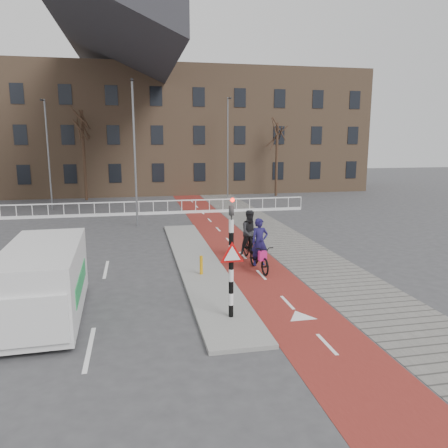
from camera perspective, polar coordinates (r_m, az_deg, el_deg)
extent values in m
plane|color=#38383A|center=(15.04, 1.51, -9.31)|extent=(120.00, 120.00, 0.00)
cube|color=maroon|center=(24.75, -0.33, -1.16)|extent=(2.50, 60.00, 0.01)
cube|color=slate|center=(25.43, 5.87, -0.88)|extent=(3.00, 60.00, 0.01)
cube|color=gray|center=(18.64, -3.39, -5.08)|extent=(1.80, 16.00, 0.12)
cylinder|color=black|center=(12.56, 0.94, -5.93)|extent=(0.14, 0.14, 2.88)
imported|color=black|center=(12.16, 0.97, 2.40)|extent=(0.13, 0.16, 0.80)
cylinder|color=#FF0C05|center=(11.99, 1.11, 3.15)|extent=(0.11, 0.02, 0.11)
cylinder|color=orange|center=(16.81, -2.99, -5.37)|extent=(0.12, 0.12, 0.73)
imported|color=black|center=(17.62, 4.64, -4.38)|extent=(0.86, 2.12, 1.09)
imported|color=#1A1445|center=(17.46, 4.67, -2.34)|extent=(0.72, 0.50, 1.90)
cube|color=#C31B6D|center=(17.04, 5.04, -4.17)|extent=(0.32, 0.22, 0.37)
imported|color=black|center=(19.12, 3.49, -2.88)|extent=(0.73, 2.12, 1.25)
imported|color=black|center=(18.99, 3.51, -1.13)|extent=(1.00, 0.81, 1.97)
cube|color=silver|center=(13.89, -22.44, -6.81)|extent=(2.20, 5.15, 2.03)
cube|color=green|center=(14.15, -26.52, -7.24)|extent=(0.13, 3.25, 0.55)
cube|color=green|center=(13.75, -18.18, -7.12)|extent=(0.13, 3.25, 0.55)
cube|color=black|center=(11.73, -24.55, -8.16)|extent=(1.83, 0.11, 0.90)
cylinder|color=black|center=(12.43, -19.36, -12.67)|extent=(0.28, 0.72, 0.71)
cylinder|color=black|center=(15.91, -24.38, -7.81)|extent=(0.28, 0.72, 0.71)
cylinder|color=black|center=(15.65, -18.12, -7.66)|extent=(0.28, 0.72, 0.71)
cube|color=silver|center=(31.08, -14.77, 2.75)|extent=(28.00, 0.08, 0.08)
cube|color=silver|center=(31.21, -14.70, 1.20)|extent=(28.00, 0.10, 0.20)
cube|color=#7F6047|center=(45.74, -11.55, 11.77)|extent=(46.00, 10.00, 12.00)
cylinder|color=#311F15|center=(39.86, -17.82, 8.48)|extent=(0.26, 0.26, 7.65)
cylinder|color=#311F15|center=(41.13, 6.89, 8.33)|extent=(0.24, 0.24, 6.70)
cylinder|color=slate|center=(26.71, -11.57, 8.82)|extent=(0.12, 0.12, 8.60)
cylinder|color=slate|center=(34.92, -21.95, 8.27)|extent=(0.12, 0.12, 8.06)
cylinder|color=slate|center=(39.46, 0.49, 9.83)|extent=(0.12, 0.12, 8.81)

